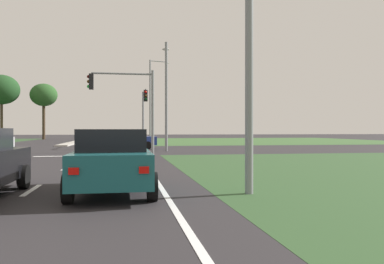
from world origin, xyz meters
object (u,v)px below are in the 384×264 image
object	(u,v)px
street_lamp_second	(166,90)
treeline_third	(1,90)
traffic_signal_near_right	(129,97)
street_lamp_third	(152,97)
car_blue_third	(130,139)
traffic_signal_far_right	(144,107)
treeline_fourth	(44,95)
car_teal_near	(113,160)

from	to	relation	value
street_lamp_second	treeline_third	distance (m)	43.15
traffic_signal_near_right	street_lamp_third	bearing A→B (deg)	82.66
car_blue_third	treeline_third	xyz separation A→B (m)	(-19.49, 33.28, 7.05)
street_lamp_third	traffic_signal_far_right	bearing A→B (deg)	-97.18
treeline_third	traffic_signal_far_right	bearing A→B (deg)	-55.29
street_lamp_third	treeline_third	bearing A→B (deg)	140.66
traffic_signal_far_right	street_lamp_second	world-z (taller)	street_lamp_second
treeline_fourth	traffic_signal_far_right	bearing A→B (deg)	-64.84
traffic_signal_far_right	treeline_fourth	bearing A→B (deg)	115.16
treeline_third	street_lamp_second	bearing A→B (deg)	-59.15
street_lamp_second	traffic_signal_near_right	bearing A→B (deg)	-122.63
car_blue_third	traffic_signal_near_right	bearing A→B (deg)	-1.54
car_teal_near	street_lamp_second	size ratio (longest dim) A/B	0.53
car_blue_third	traffic_signal_near_right	world-z (taller)	traffic_signal_near_right
car_blue_third	treeline_third	size ratio (longest dim) A/B	0.41
street_lamp_second	car_blue_third	bearing A→B (deg)	125.22
car_teal_near	treeline_fourth	world-z (taller)	treeline_fourth
traffic_signal_far_right	treeline_fourth	distance (m)	34.82
car_teal_near	treeline_fourth	size ratio (longest dim) A/B	0.46
traffic_signal_far_right	treeline_fourth	xyz separation A→B (m)	(-14.73, 31.35, 3.54)
car_teal_near	traffic_signal_near_right	bearing A→B (deg)	87.96
traffic_signal_near_right	car_blue_third	bearing A→B (deg)	88.46
treeline_third	treeline_fourth	size ratio (longest dim) A/B	1.12
car_teal_near	treeline_third	bearing A→B (deg)	108.49
car_blue_third	treeline_fourth	distance (m)	37.72
car_blue_third	street_lamp_third	distance (m)	16.03
car_teal_near	car_blue_third	xyz separation A→B (m)	(0.74, 22.77, -0.02)
car_teal_near	car_blue_third	distance (m)	22.78
car_blue_third	traffic_signal_near_right	xyz separation A→B (m)	(-0.21, -8.01, 2.83)
car_teal_near	traffic_signal_far_right	xyz separation A→B (m)	(2.01, 26.07, 2.81)
street_lamp_third	treeline_fourth	distance (m)	25.49
car_blue_third	treeline_third	bearing A→B (deg)	-149.65
car_teal_near	treeline_third	size ratio (longest dim) A/B	0.41
car_teal_near	street_lamp_second	bearing A→B (deg)	80.16
traffic_signal_far_right	traffic_signal_near_right	bearing A→B (deg)	-97.50
car_teal_near	traffic_signal_far_right	bearing A→B (deg)	85.58
car_blue_third	street_lamp_third	bearing A→B (deg)	169.63
car_teal_near	traffic_signal_near_right	size ratio (longest dim) A/B	0.80
traffic_signal_near_right	street_lamp_third	xyz separation A→B (m)	(2.97, 23.06, 1.94)
treeline_third	traffic_signal_near_right	bearing A→B (deg)	-64.98
traffic_signal_far_right	street_lamp_second	distance (m)	7.13
car_teal_near	car_blue_third	size ratio (longest dim) A/B	1.00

